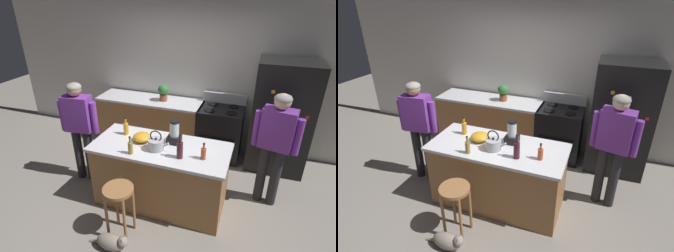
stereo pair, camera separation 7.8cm
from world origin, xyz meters
The scene contains 18 objects.
ground_plane centered at (0.00, 0.00, 0.00)m, with size 14.00×14.00×0.00m, color gray.
back_wall centered at (0.00, 1.95, 1.35)m, with size 8.00×0.10×2.70m, color silver.
kitchen_island centered at (0.00, 0.00, 0.46)m, with size 1.79×0.81×0.91m.
back_counter_run centered at (-0.80, 1.55, 0.46)m, with size 2.00×0.64×0.91m.
refrigerator centered at (1.49, 1.50, 0.90)m, with size 0.90×0.73×1.81m.
stove_range centered at (0.54, 1.52, 0.47)m, with size 0.76×0.65×1.09m.
person_by_island_left centered at (-1.33, 0.13, 0.96)m, with size 0.60×0.27×1.59m.
person_by_sink_right centered at (1.39, 0.51, 0.99)m, with size 0.60×0.29×1.62m.
bar_stool centered at (-0.25, -0.70, 0.54)m, with size 0.36×0.36×0.70m.
cat centered at (-0.24, -0.95, 0.11)m, with size 0.52×0.18×0.26m.
potted_plant centered at (-0.53, 1.55, 1.09)m, with size 0.20×0.20×0.30m.
blender_appliance centered at (0.14, 0.15, 1.05)m, with size 0.17×0.17×0.32m.
bottle_vinegar centered at (-0.28, -0.29, 1.00)m, with size 0.06×0.06×0.24m.
bottle_cooking_sauce centered at (0.59, -0.11, 0.99)m, with size 0.06×0.06×0.22m.
bottle_wine centered at (0.32, -0.18, 1.03)m, with size 0.08×0.08×0.32m.
bottle_soda centered at (-0.56, 0.14, 1.01)m, with size 0.07×0.07×0.26m.
mixing_bowl centered at (-0.28, 0.05, 0.97)m, with size 0.25×0.25×0.11m, color orange.
tea_kettle centered at (-0.02, -0.09, 0.99)m, with size 0.28×0.20×0.27m.
Camera 1 is at (1.11, -2.80, 2.69)m, focal length 28.83 mm.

